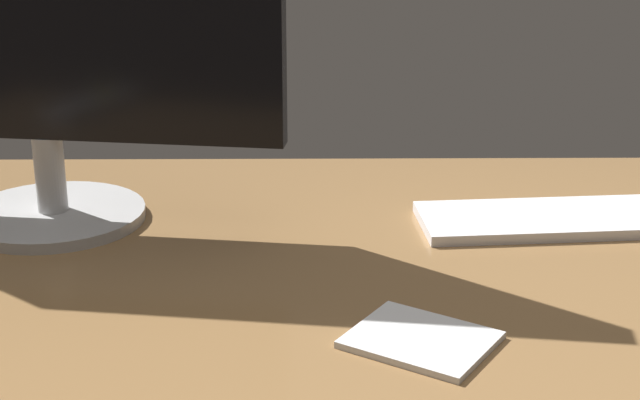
% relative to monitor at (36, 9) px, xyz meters
% --- Properties ---
extents(desk, '(1.40, 0.84, 0.02)m').
position_rel_monitor_xyz_m(desk, '(0.31, -0.18, -0.26)').
color(desk, olive).
rests_on(desk, ground).
extents(monitor, '(0.56, 0.22, 0.46)m').
position_rel_monitor_xyz_m(monitor, '(0.00, 0.00, 0.00)').
color(monitor, '#BCBCBC').
rests_on(monitor, desk).
extents(keyboard, '(0.37, 0.15, 0.01)m').
position_rel_monitor_xyz_m(keyboard, '(0.62, -0.02, -0.24)').
color(keyboard, white).
rests_on(keyboard, desk).
extents(notepad, '(0.16, 0.15, 0.01)m').
position_rel_monitor_xyz_m(notepad, '(0.40, -0.32, -0.25)').
color(notepad, silver).
rests_on(notepad, desk).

